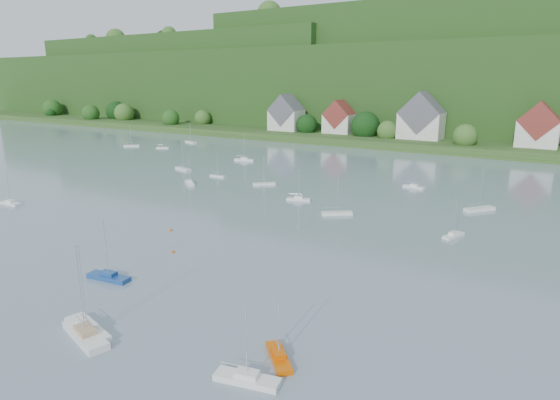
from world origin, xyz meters
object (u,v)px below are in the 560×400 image
at_px(near_sailboat_2, 85,334).
at_px(near_sailboat_3, 247,378).
at_px(near_sailboat_4, 87,328).
at_px(near_sailboat_5, 279,356).
at_px(near_sailboat_6, 11,203).
at_px(near_sailboat_1, 109,276).

relative_size(near_sailboat_2, near_sailboat_3, 1.26).
distance_m(near_sailboat_2, near_sailboat_4, 1.16).
distance_m(near_sailboat_3, near_sailboat_5, 4.33).
relative_size(near_sailboat_2, near_sailboat_6, 1.39).
relative_size(near_sailboat_1, near_sailboat_5, 1.17).
xyz_separation_m(near_sailboat_3, near_sailboat_4, (-18.83, -2.01, 0.05)).
height_order(near_sailboat_1, near_sailboat_5, near_sailboat_1).
bearing_deg(near_sailboat_5, near_sailboat_2, -114.64).
distance_m(near_sailboat_2, near_sailboat_3, 18.24).
bearing_deg(near_sailboat_5, near_sailboat_4, -117.64).
xyz_separation_m(near_sailboat_2, near_sailboat_5, (18.55, 7.13, -0.09)).
distance_m(near_sailboat_2, near_sailboat_5, 19.88).
distance_m(near_sailboat_4, near_sailboat_5, 20.36).
bearing_deg(near_sailboat_4, near_sailboat_1, 146.61).
height_order(near_sailboat_3, near_sailboat_5, near_sailboat_3).
height_order(near_sailboat_2, near_sailboat_5, near_sailboat_2).
bearing_deg(near_sailboat_6, near_sailboat_3, -18.07).
bearing_deg(near_sailboat_6, near_sailboat_4, -24.65).
bearing_deg(near_sailboat_4, near_sailboat_5, 32.11).
bearing_deg(near_sailboat_3, near_sailboat_6, 150.92).
relative_size(near_sailboat_5, near_sailboat_6, 0.98).
bearing_deg(near_sailboat_1, near_sailboat_6, 155.52).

